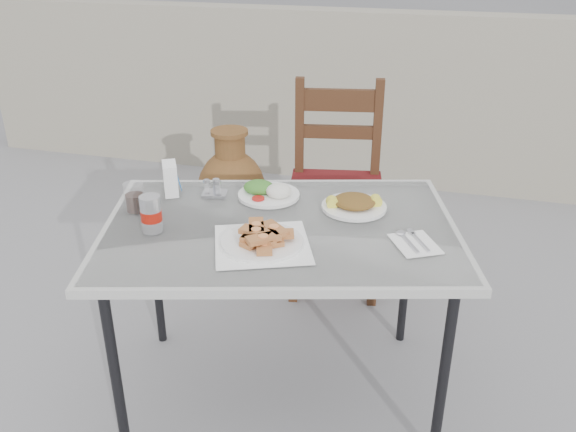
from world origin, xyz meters
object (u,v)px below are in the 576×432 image
(salad_chopped_plate, at_px, (354,203))
(soda_can, at_px, (151,214))
(terracotta_urn, at_px, (232,193))
(pide_plate, at_px, (262,237))
(condiment_caddy, at_px, (214,190))
(napkin_holder, at_px, (170,179))
(chair, at_px, (336,185))
(salad_rice_plate, at_px, (268,191))
(cafe_table, at_px, (280,238))
(cola_glass, at_px, (135,199))

(salad_chopped_plate, height_order, soda_can, soda_can)
(terracotta_urn, bearing_deg, pide_plate, -65.42)
(pide_plate, xyz_separation_m, condiment_caddy, (-0.30, 0.34, -0.01))
(salad_chopped_plate, relative_size, napkin_holder, 1.94)
(chair, bearing_deg, soda_can, -122.21)
(salad_rice_plate, height_order, salad_chopped_plate, salad_rice_plate)
(cafe_table, xyz_separation_m, terracotta_urn, (-0.62, 1.16, -0.38))
(soda_can, distance_m, napkin_holder, 0.33)
(cola_glass, xyz_separation_m, chair, (0.58, 0.96, -0.27))
(salad_chopped_plate, xyz_separation_m, condiment_caddy, (-0.55, -0.02, 0.00))
(cafe_table, distance_m, pide_plate, 0.18)
(cola_glass, height_order, condiment_caddy, cola_glass)
(napkin_holder, bearing_deg, chair, 28.21)
(cafe_table, height_order, cola_glass, cola_glass)
(cola_glass, bearing_deg, terracotta_urn, 93.35)
(cola_glass, distance_m, terracotta_urn, 1.28)
(salad_rice_plate, relative_size, salad_chopped_plate, 0.99)
(cafe_table, xyz_separation_m, salad_chopped_plate, (0.23, 0.20, 0.07))
(condiment_caddy, height_order, terracotta_urn, condiment_caddy)
(salad_rice_plate, xyz_separation_m, chair, (0.14, 0.71, -0.25))
(cafe_table, distance_m, condiment_caddy, 0.37)
(chair, relative_size, terracotta_urn, 1.48)
(soda_can, distance_m, cola_glass, 0.19)
(napkin_holder, relative_size, chair, 0.12)
(salad_chopped_plate, xyz_separation_m, napkin_holder, (-0.72, -0.05, 0.04))
(condiment_caddy, bearing_deg, salad_rice_plate, 11.96)
(pide_plate, height_order, salad_chopped_plate, pide_plate)
(soda_can, relative_size, napkin_holder, 1.04)
(napkin_holder, height_order, chair, chair)
(salad_rice_plate, relative_size, chair, 0.23)
(cafe_table, distance_m, chair, 0.95)
(soda_can, bearing_deg, salad_rice_plate, 52.17)
(cafe_table, xyz_separation_m, chair, (0.03, 0.93, -0.17))
(salad_rice_plate, distance_m, condiment_caddy, 0.21)
(salad_rice_plate, relative_size, terracotta_urn, 0.34)
(salad_rice_plate, distance_m, salad_chopped_plate, 0.34)
(terracotta_urn, bearing_deg, salad_chopped_plate, -48.35)
(salad_rice_plate, xyz_separation_m, condiment_caddy, (-0.21, -0.04, 0.00))
(salad_rice_plate, relative_size, napkin_holder, 1.92)
(salad_chopped_plate, relative_size, terracotta_urn, 0.35)
(salad_chopped_plate, xyz_separation_m, terracotta_urn, (-0.85, 0.96, -0.46))
(cafe_table, relative_size, salad_rice_plate, 5.93)
(terracotta_urn, bearing_deg, chair, -19.05)
(pide_plate, relative_size, salad_chopped_plate, 1.66)
(cafe_table, bearing_deg, terracotta_urn, 118.14)
(chair, bearing_deg, cola_glass, -131.30)
(soda_can, relative_size, cola_glass, 1.21)
(salad_rice_plate, height_order, soda_can, soda_can)
(cafe_table, distance_m, soda_can, 0.46)
(cafe_table, bearing_deg, chair, 88.24)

